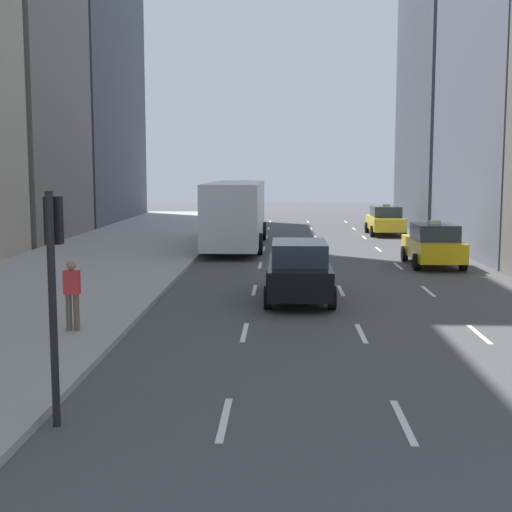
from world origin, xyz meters
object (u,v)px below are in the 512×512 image
Objects in this scene: taxi_lead at (433,244)px; traffic_light_pole at (53,270)px; sedan_black_near at (299,270)px; pedestrian_far_walking at (72,292)px; city_bus at (236,212)px; taxi_second at (385,220)px.

traffic_light_pole is (-9.55, -18.33, 1.53)m from taxi_lead.
traffic_light_pole reaches higher than sedan_black_near.
taxi_lead is at bearing 48.93° from pedestrian_far_walking.
taxi_lead is at bearing 62.48° from traffic_light_pole.
traffic_light_pole is at bearing -92.60° from city_bus.
city_bus is 19.54m from pedestrian_far_walking.
pedestrian_far_walking is (-11.00, -26.23, 0.19)m from taxi_second.
traffic_light_pole is at bearing -75.74° from pedestrian_far_walking.
pedestrian_far_walking is at bearing 104.26° from traffic_light_pole.
city_bus is 25.09m from traffic_light_pole.
taxi_second is at bearing 39.27° from city_bus.
pedestrian_far_walking is (-5.40, -4.88, 0.16)m from sedan_black_near.
traffic_light_pole is (-9.55, -31.94, 1.53)m from taxi_second.
city_bus reaches higher than sedan_black_near.
pedestrian_far_walking is (-2.59, -19.35, -0.72)m from city_bus.
taxi_second is at bearing 67.25° from pedestrian_far_walking.
taxi_lead is at bearing -38.65° from city_bus.
sedan_black_near is 14.77m from city_bus.
traffic_light_pole reaches higher than taxi_second.
taxi_second is (0.00, 13.61, 0.00)m from taxi_lead.
city_bus is 3.23× the size of traffic_light_pole.
taxi_second is 28.44m from pedestrian_far_walking.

